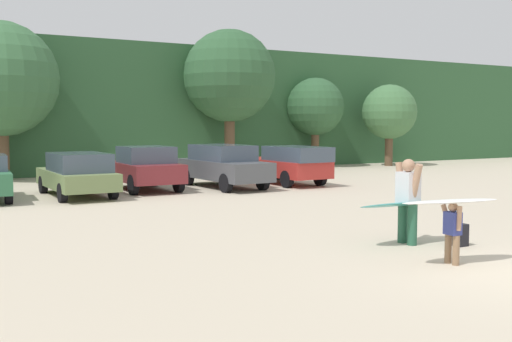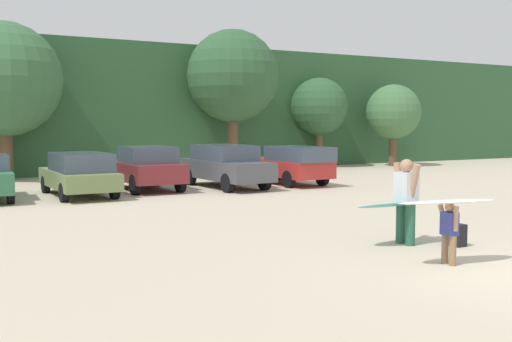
{
  "view_description": "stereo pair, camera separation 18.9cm",
  "coord_description": "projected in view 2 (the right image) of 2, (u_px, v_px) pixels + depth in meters",
  "views": [
    {
      "loc": [
        -8.6,
        -6.58,
        2.48
      ],
      "look_at": [
        -0.3,
        7.92,
        1.17
      ],
      "focal_mm": 43.03,
      "sensor_mm": 36.0,
      "label": 1
    },
    {
      "loc": [
        -8.44,
        -6.67,
        2.48
      ],
      "look_at": [
        -0.3,
        7.92,
        1.17
      ],
      "focal_mm": 43.03,
      "sensor_mm": 36.0,
      "label": 2
    }
  ],
  "objects": [
    {
      "name": "ground_plane",
      "position": [
        506.0,
        274.0,
        10.1
      ],
      "size": [
        120.0,
        120.0,
        0.0
      ],
      "primitive_type": "plane",
      "color": "beige"
    },
    {
      "name": "hillside_ridge",
      "position": [
        83.0,
        109.0,
        34.83
      ],
      "size": [
        108.0,
        12.0,
        6.51
      ],
      "primitive_type": "cube",
      "color": "#2D5633",
      "rests_on": "ground_plane"
    },
    {
      "name": "tree_far_right",
      "position": [
        3.0,
        80.0,
        26.2
      ],
      "size": [
        4.94,
        4.94,
        6.83
      ],
      "color": "brown",
      "rests_on": "ground_plane"
    },
    {
      "name": "tree_center_right",
      "position": [
        233.0,
        76.0,
        31.36
      ],
      "size": [
        4.72,
        4.72,
        7.26
      ],
      "color": "brown",
      "rests_on": "ground_plane"
    },
    {
      "name": "tree_ridge_back",
      "position": [
        319.0,
        107.0,
        34.62
      ],
      "size": [
        3.26,
        3.26,
        5.04
      ],
      "color": "brown",
      "rests_on": "ground_plane"
    },
    {
      "name": "tree_far_left",
      "position": [
        393.0,
        112.0,
        35.36
      ],
      "size": [
        3.15,
        3.15,
        4.71
      ],
      "color": "brown",
      "rests_on": "ground_plane"
    },
    {
      "name": "parked_car_olive_green",
      "position": [
        79.0,
        173.0,
        20.73
      ],
      "size": [
        1.86,
        4.51,
        1.49
      ],
      "rotation": [
        0.0,
        0.0,
        1.58
      ],
      "color": "#6B7F4C",
      "rests_on": "ground_plane"
    },
    {
      "name": "parked_car_maroon",
      "position": [
        147.0,
        168.0,
        22.61
      ],
      "size": [
        1.93,
        3.95,
        1.63
      ],
      "rotation": [
        0.0,
        0.0,
        1.56
      ],
      "color": "maroon",
      "rests_on": "ground_plane"
    },
    {
      "name": "parked_car_dark_gray",
      "position": [
        225.0,
        165.0,
        23.58
      ],
      "size": [
        1.94,
        4.73,
        1.65
      ],
      "rotation": [
        0.0,
        0.0,
        1.61
      ],
      "color": "#4C4F54",
      "rests_on": "ground_plane"
    },
    {
      "name": "parked_car_red",
      "position": [
        289.0,
        164.0,
        24.89
      ],
      "size": [
        1.87,
        4.87,
        1.56
      ],
      "rotation": [
        0.0,
        0.0,
        1.59
      ],
      "color": "#B72D28",
      "rests_on": "ground_plane"
    },
    {
      "name": "person_adult",
      "position": [
        406.0,
        196.0,
        12.49
      ],
      "size": [
        0.35,
        0.77,
        1.75
      ],
      "rotation": [
        0.0,
        0.0,
        3.08
      ],
      "color": "#26593F",
      "rests_on": "ground_plane"
    },
    {
      "name": "person_child",
      "position": [
        449.0,
        230.0,
        10.7
      ],
      "size": [
        0.22,
        0.49,
        1.1
      ],
      "rotation": [
        0.0,
        0.0,
        3.08
      ],
      "color": "#8C6B4C",
      "rests_on": "ground_plane"
    },
    {
      "name": "surfboard_teal",
      "position": [
        403.0,
        204.0,
        12.5
      ],
      "size": [
        2.24,
        0.72,
        0.2
      ],
      "rotation": [
        0.0,
        0.0,
        3.1
      ],
      "color": "teal"
    },
    {
      "name": "surfboard_white",
      "position": [
        447.0,
        202.0,
        10.61
      ],
      "size": [
        1.97,
        0.91,
        0.11
      ],
      "rotation": [
        0.0,
        0.0,
        2.94
      ],
      "color": "white"
    },
    {
      "name": "backpack_dropped",
      "position": [
        457.0,
        235.0,
        12.37
      ],
      "size": [
        0.24,
        0.34,
        0.45
      ],
      "color": "black",
      "rests_on": "ground_plane"
    }
  ]
}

